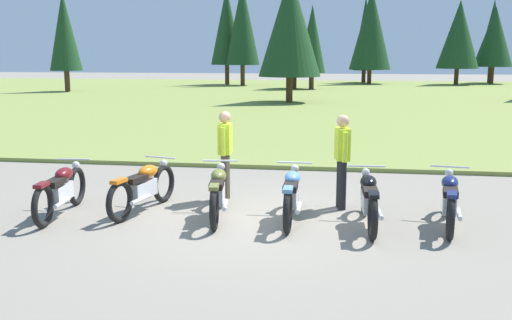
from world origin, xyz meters
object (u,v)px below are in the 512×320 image
(motorcycle_orange, at_px, (143,187))
(motorcycle_navy, at_px, (449,200))
(motorcycle_maroon, at_px, (61,190))
(rider_in_hivis_vest, at_px, (225,150))
(motorcycle_sky_blue, at_px, (292,194))
(motorcycle_olive, at_px, (218,192))
(motorcycle_black, at_px, (369,199))
(rider_checking_bike, at_px, (342,156))

(motorcycle_orange, relative_size, motorcycle_navy, 0.99)
(motorcycle_maroon, distance_m, motorcycle_orange, 1.37)
(motorcycle_maroon, xyz_separation_m, rider_in_hivis_vest, (2.54, 1.46, 0.51))
(motorcycle_maroon, relative_size, motorcycle_sky_blue, 1.00)
(motorcycle_orange, relative_size, motorcycle_olive, 0.99)
(motorcycle_maroon, height_order, motorcycle_black, same)
(motorcycle_black, relative_size, rider_in_hivis_vest, 1.26)
(motorcycle_sky_blue, relative_size, rider_checking_bike, 1.26)
(motorcycle_sky_blue, distance_m, rider_in_hivis_vest, 1.86)
(motorcycle_maroon, bearing_deg, motorcycle_black, 1.45)
(motorcycle_olive, xyz_separation_m, rider_in_hivis_vest, (-0.12, 1.19, 0.51))
(rider_checking_bike, bearing_deg, motorcycle_sky_blue, -132.76)
(motorcycle_maroon, height_order, motorcycle_sky_blue, same)
(rider_checking_bike, distance_m, rider_in_hivis_vest, 2.17)
(rider_in_hivis_vest, bearing_deg, motorcycle_maroon, -150.21)
(motorcycle_black, bearing_deg, motorcycle_navy, 7.47)
(motorcycle_sky_blue, relative_size, motorcycle_navy, 1.00)
(motorcycle_maroon, bearing_deg, motorcycle_sky_blue, 4.10)
(rider_in_hivis_vest, bearing_deg, motorcycle_olive, -84.38)
(motorcycle_maroon, xyz_separation_m, motorcycle_orange, (1.30, 0.44, 0.00))
(motorcycle_maroon, distance_m, rider_checking_bike, 4.86)
(motorcycle_orange, xyz_separation_m, motorcycle_navy, (5.09, -0.14, 0.00))
(motorcycle_orange, xyz_separation_m, motorcycle_olive, (1.36, -0.17, 0.00))
(motorcycle_sky_blue, height_order, motorcycle_black, same)
(motorcycle_maroon, relative_size, motorcycle_black, 1.00)
(motorcycle_navy, bearing_deg, motorcycle_maroon, -177.35)
(motorcycle_maroon, bearing_deg, motorcycle_navy, 2.65)
(motorcycle_orange, bearing_deg, rider_in_hivis_vest, 39.36)
(motorcycle_black, height_order, rider_checking_bike, rider_checking_bike)
(motorcycle_navy, bearing_deg, rider_in_hivis_vest, 163.23)
(motorcycle_sky_blue, xyz_separation_m, motorcycle_navy, (2.50, 0.02, 0.00))
(motorcycle_olive, relative_size, rider_checking_bike, 1.25)
(motorcycle_orange, bearing_deg, motorcycle_navy, -1.58)
(motorcycle_orange, xyz_separation_m, rider_in_hivis_vest, (1.24, 1.02, 0.51))
(motorcycle_sky_blue, bearing_deg, motorcycle_orange, 176.52)
(motorcycle_navy, xyz_separation_m, rider_in_hivis_vest, (-3.85, 1.16, 0.51))
(motorcycle_black, bearing_deg, rider_in_hivis_vest, 152.90)
(motorcycle_maroon, distance_m, motorcycle_black, 5.13)
(motorcycle_sky_blue, bearing_deg, motorcycle_olive, -179.21)
(motorcycle_olive, distance_m, motorcycle_navy, 3.73)
(motorcycle_sky_blue, bearing_deg, motorcycle_black, -6.83)
(motorcycle_orange, bearing_deg, rider_checking_bike, 11.84)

